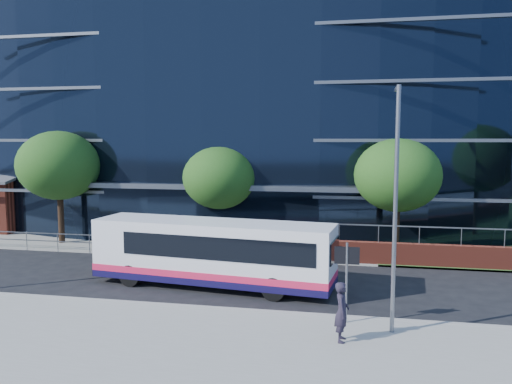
% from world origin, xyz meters
% --- Properties ---
extents(ground, '(200.00, 200.00, 0.00)m').
position_xyz_m(ground, '(0.00, 0.00, 0.00)').
color(ground, black).
rests_on(ground, ground).
extents(pavement_near, '(80.00, 8.00, 0.15)m').
position_xyz_m(pavement_near, '(0.00, -5.00, 0.07)').
color(pavement_near, gray).
rests_on(pavement_near, ground).
extents(kerb, '(80.00, 0.25, 0.16)m').
position_xyz_m(kerb, '(0.00, -1.00, 0.08)').
color(kerb, gray).
rests_on(kerb, ground).
extents(yellow_line_outer, '(80.00, 0.08, 0.01)m').
position_xyz_m(yellow_line_outer, '(0.00, -0.80, 0.01)').
color(yellow_line_outer, gold).
rests_on(yellow_line_outer, ground).
extents(yellow_line_inner, '(80.00, 0.08, 0.01)m').
position_xyz_m(yellow_line_inner, '(0.00, -0.65, 0.01)').
color(yellow_line_inner, gold).
rests_on(yellow_line_inner, ground).
extents(far_forecourt, '(50.00, 8.00, 0.10)m').
position_xyz_m(far_forecourt, '(-6.00, 11.00, 0.05)').
color(far_forecourt, gray).
rests_on(far_forecourt, ground).
extents(glass_office, '(44.00, 23.10, 16.00)m').
position_xyz_m(glass_office, '(-4.00, 20.85, 8.00)').
color(glass_office, black).
rests_on(glass_office, ground).
extents(guard_railings, '(24.00, 0.05, 1.10)m').
position_xyz_m(guard_railings, '(-8.00, 7.00, 0.82)').
color(guard_railings, slate).
rests_on(guard_railings, ground).
extents(street_sign, '(0.85, 0.09, 2.80)m').
position_xyz_m(street_sign, '(4.50, -1.59, 2.15)').
color(street_sign, slate).
rests_on(street_sign, pavement_near).
extents(tree_far_a, '(4.95, 4.95, 6.98)m').
position_xyz_m(tree_far_a, '(-13.00, 9.00, 4.86)').
color(tree_far_a, black).
rests_on(tree_far_a, ground).
extents(tree_far_b, '(4.29, 4.29, 6.05)m').
position_xyz_m(tree_far_b, '(-3.00, 9.50, 4.21)').
color(tree_far_b, black).
rests_on(tree_far_b, ground).
extents(tree_far_c, '(4.62, 4.62, 6.51)m').
position_xyz_m(tree_far_c, '(7.00, 9.00, 4.54)').
color(tree_far_c, black).
rests_on(tree_far_c, ground).
extents(streetlight_east, '(0.15, 0.77, 8.00)m').
position_xyz_m(streetlight_east, '(6.00, -2.17, 4.44)').
color(streetlight_east, slate).
rests_on(streetlight_east, pavement_near).
extents(city_bus, '(10.91, 3.69, 2.90)m').
position_xyz_m(city_bus, '(-1.24, 2.09, 1.54)').
color(city_bus, silver).
rests_on(city_bus, ground).
extents(pedestrian, '(0.46, 0.69, 1.89)m').
position_xyz_m(pedestrian, '(4.39, -3.26, 1.09)').
color(pedestrian, '#221D2B').
rests_on(pedestrian, pavement_near).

